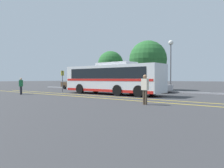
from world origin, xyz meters
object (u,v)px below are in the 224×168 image
at_px(pedestrian_1, 145,87).
at_px(street_lamp, 171,52).
at_px(transit_bus, 112,78).
at_px(tree_0, 111,64).
at_px(pedestrian_0, 21,85).
at_px(parked_car_1, 108,85).
at_px(parked_car_2, 151,86).
at_px(bus_stop_sign, 63,78).
at_px(tree_1, 148,59).
at_px(parked_car_0, 75,84).

distance_m(pedestrian_1, street_lamp, 14.14).
xyz_separation_m(transit_bus, pedestrian_1, (6.78, -5.46, -0.59)).
bearing_deg(tree_0, pedestrian_0, -86.07).
relative_size(parked_car_1, pedestrian_0, 2.84).
relative_size(pedestrian_0, pedestrian_1, 0.91).
bearing_deg(tree_0, parked_car_2, -26.74).
height_order(transit_bus, pedestrian_1, transit_bus).
height_order(bus_stop_sign, tree_1, tree_1).
height_order(street_lamp, tree_1, tree_1).
xyz_separation_m(parked_car_2, pedestrian_0, (-8.58, -10.70, 0.23)).
bearing_deg(pedestrian_0, pedestrian_1, 55.47).
bearing_deg(parked_car_2, tree_1, 29.06).
relative_size(transit_bus, bus_stop_sign, 4.36).
relative_size(parked_car_1, street_lamp, 0.76).
xyz_separation_m(transit_bus, street_lamp, (2.85, 7.61, 3.09)).
distance_m(transit_bus, bus_stop_sign, 6.71).
bearing_deg(transit_bus, street_lamp, -20.09).
xyz_separation_m(parked_car_1, parked_car_2, (6.22, 0.06, -0.08)).
height_order(parked_car_1, tree_0, tree_0).
distance_m(pedestrian_1, tree_1, 17.67).
bearing_deg(bus_stop_sign, street_lamp, -48.30).
bearing_deg(bus_stop_sign, pedestrian_0, 176.70).
bearing_deg(parked_car_1, parked_car_2, 94.61).
relative_size(parked_car_2, pedestrian_1, 2.57).
bearing_deg(tree_1, pedestrian_0, -109.76).
height_order(parked_car_2, pedestrian_0, pedestrian_0).
distance_m(parked_car_2, tree_0, 11.27).
height_order(transit_bus, parked_car_0, transit_bus).
xyz_separation_m(pedestrian_0, street_lamp, (9.83, 13.25, 3.80)).
distance_m(parked_car_1, street_lamp, 8.84).
xyz_separation_m(pedestrian_1, bus_stop_sign, (-13.45, 4.72, 0.55)).
bearing_deg(parked_car_0, parked_car_2, -84.05).
height_order(parked_car_0, pedestrian_0, pedestrian_0).
distance_m(pedestrian_0, pedestrian_1, 13.77).
height_order(pedestrian_1, tree_1, tree_1).
distance_m(parked_car_1, pedestrian_0, 10.89).
xyz_separation_m(transit_bus, pedestrian_0, (-6.99, -5.64, -0.70)).
bearing_deg(transit_bus, tree_0, 39.47).
xyz_separation_m(tree_0, tree_1, (6.64, -0.06, 0.33)).
relative_size(pedestrian_1, street_lamp, 0.30).
bearing_deg(parked_car_0, pedestrian_1, -116.20).
bearing_deg(pedestrian_1, parked_car_2, 125.18).
height_order(parked_car_2, pedestrian_1, pedestrian_1).
bearing_deg(parked_car_1, pedestrian_0, -8.52).
bearing_deg(parked_car_0, street_lamp, -73.40).
relative_size(pedestrian_0, tree_1, 0.24).
distance_m(parked_car_2, street_lamp, 4.93).
bearing_deg(pedestrian_1, bus_stop_sign, 169.64).
bearing_deg(pedestrian_1, pedestrian_0, -170.31).
xyz_separation_m(transit_bus, parked_car_1, (-4.62, 4.99, -0.85)).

